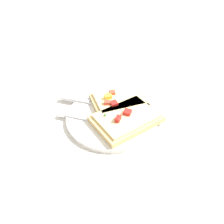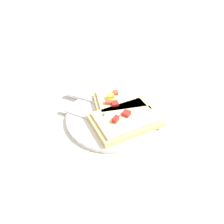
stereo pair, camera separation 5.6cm
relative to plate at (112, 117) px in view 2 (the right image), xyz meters
The scene contains 7 objects.
ground_plane 0.01m from the plate, ahead, with size 4.00×4.00×0.00m, color beige.
plate is the anchor object (origin of this frame).
fork 0.04m from the plate, 169.14° to the left, with size 0.07×0.20×0.01m.
knife 0.07m from the plate, 79.61° to the left, with size 0.08×0.22×0.01m.
pizza_slice_main 0.04m from the plate, 92.78° to the right, with size 0.19×0.17×0.03m.
pizza_slice_corner 0.05m from the plate, 12.44° to the left, with size 0.17×0.17×0.03m.
crumb_scatter 0.01m from the plate, 20.65° to the right, with size 0.01×0.02×0.01m.
Camera 2 is at (-0.32, -0.27, 0.38)m, focal length 35.00 mm.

